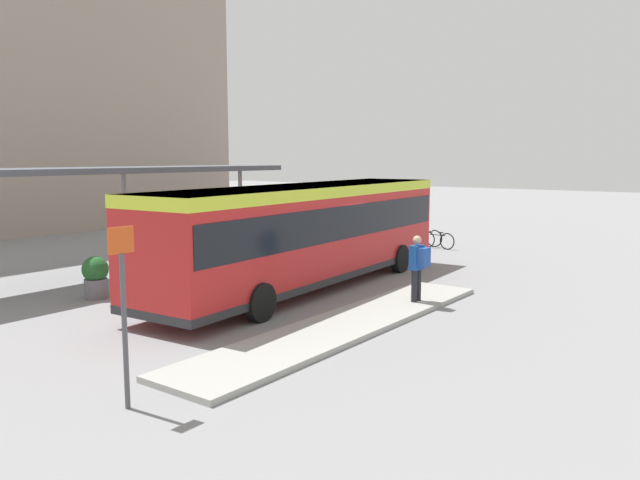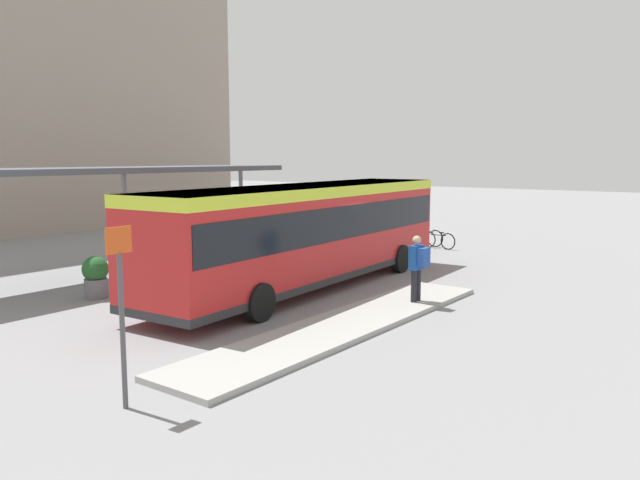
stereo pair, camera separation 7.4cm
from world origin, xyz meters
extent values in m
plane|color=gray|center=(0.00, 0.00, 0.00)|extent=(120.00, 120.00, 0.00)
cube|color=#9E9E99|center=(-2.84, -3.31, 0.06)|extent=(10.11, 1.80, 0.12)
cube|color=red|center=(0.00, 0.00, 1.68)|extent=(12.22, 3.24, 2.66)
cube|color=#C6DB33|center=(0.00, 0.00, 2.86)|extent=(12.24, 3.26, 0.30)
cube|color=black|center=(0.00, 0.00, 2.00)|extent=(11.98, 3.26, 0.93)
cube|color=black|center=(6.01, 0.39, 2.00)|extent=(0.23, 2.26, 1.02)
cube|color=#28282B|center=(0.00, 0.00, 0.45)|extent=(12.23, 3.25, 0.20)
cylinder|color=black|center=(3.66, 1.42, 0.46)|extent=(0.94, 0.34, 0.92)
cylinder|color=black|center=(3.81, -0.93, 0.46)|extent=(0.94, 0.34, 0.92)
cylinder|color=black|center=(-3.81, 0.93, 0.46)|extent=(0.94, 0.34, 0.92)
cylinder|color=black|center=(-3.66, -1.42, 0.46)|extent=(0.94, 0.34, 0.92)
cylinder|color=#232328|center=(-0.18, -3.60, 0.54)|extent=(0.16, 0.16, 0.83)
cylinder|color=#232328|center=(0.00, -3.61, 0.54)|extent=(0.16, 0.16, 0.83)
cube|color=#194799|center=(-0.09, -3.61, 1.27)|extent=(0.43, 0.25, 0.63)
cube|color=#234CA3|center=(-0.11, -3.82, 1.30)|extent=(0.33, 0.22, 0.48)
sphere|color=tan|center=(-0.09, -3.61, 1.72)|extent=(0.23, 0.23, 0.23)
torus|color=black|center=(9.59, 0.96, 0.34)|extent=(0.12, 0.70, 0.70)
torus|color=black|center=(9.48, 0.02, 0.34)|extent=(0.12, 0.70, 0.70)
cylinder|color=black|center=(9.54, 0.49, 0.57)|extent=(0.11, 0.74, 0.04)
cylinder|color=black|center=(9.52, 0.32, 0.51)|extent=(0.04, 0.04, 0.34)
cube|color=black|center=(9.52, 0.32, 0.69)|extent=(0.09, 0.19, 0.04)
cylinder|color=black|center=(9.58, 0.86, 0.65)|extent=(0.48, 0.08, 0.03)
torus|color=black|center=(9.88, 0.80, 0.37)|extent=(0.08, 0.74, 0.74)
torus|color=black|center=(9.84, 1.81, 0.37)|extent=(0.08, 0.74, 0.74)
cylinder|color=silver|center=(9.86, 1.31, 0.61)|extent=(0.07, 0.79, 0.04)
cylinder|color=silver|center=(9.86, 1.49, 0.55)|extent=(0.04, 0.04, 0.37)
cube|color=black|center=(9.86, 1.49, 0.73)|extent=(0.08, 0.18, 0.04)
cylinder|color=silver|center=(9.88, 0.91, 0.70)|extent=(0.48, 0.05, 0.03)
torus|color=black|center=(9.72, 1.66, 0.35)|extent=(0.14, 0.70, 0.70)
torus|color=black|center=(9.59, 2.60, 0.35)|extent=(0.14, 0.70, 0.70)
cylinder|color=#2847AD|center=(9.66, 2.13, 0.57)|extent=(0.14, 0.74, 0.04)
cylinder|color=#2847AD|center=(9.63, 2.30, 0.52)|extent=(0.04, 0.04, 0.34)
cube|color=black|center=(9.63, 2.30, 0.69)|extent=(0.09, 0.19, 0.04)
cylinder|color=#2847AD|center=(9.71, 1.75, 0.66)|extent=(0.48, 0.10, 0.03)
torus|color=black|center=(9.88, 3.44, 0.36)|extent=(0.13, 0.73, 0.73)
torus|color=black|center=(9.77, 2.46, 0.36)|extent=(0.13, 0.73, 0.73)
cylinder|color=red|center=(9.83, 2.95, 0.60)|extent=(0.12, 0.77, 0.04)
cylinder|color=red|center=(9.81, 2.77, 0.54)|extent=(0.04, 0.04, 0.36)
cube|color=black|center=(9.81, 2.77, 0.71)|extent=(0.09, 0.19, 0.04)
cylinder|color=red|center=(9.87, 3.34, 0.68)|extent=(0.48, 0.09, 0.03)
cube|color=#4C515B|center=(-1.78, 6.15, 3.40)|extent=(12.71, 2.62, 0.18)
cylinder|color=gray|center=(3.62, 6.15, 1.66)|extent=(0.16, 0.16, 3.31)
cylinder|color=gray|center=(-1.78, 6.15, 1.66)|extent=(0.16, 0.16, 3.31)
cylinder|color=slate|center=(-4.51, 3.79, 0.27)|extent=(0.61, 0.61, 0.54)
sphere|color=#235B28|center=(-4.51, 3.79, 0.80)|extent=(0.71, 0.71, 0.71)
cylinder|color=#4C4C51|center=(-8.65, -3.20, 1.20)|extent=(0.08, 0.08, 2.40)
cube|color=#D84C19|center=(-8.65, -3.20, 2.60)|extent=(0.44, 0.03, 0.40)
cube|color=gray|center=(3.83, 23.28, 9.46)|extent=(21.83, 10.95, 18.92)
camera|label=1|loc=(-14.22, -11.00, 3.82)|focal=35.00mm
camera|label=2|loc=(-14.17, -11.06, 3.82)|focal=35.00mm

